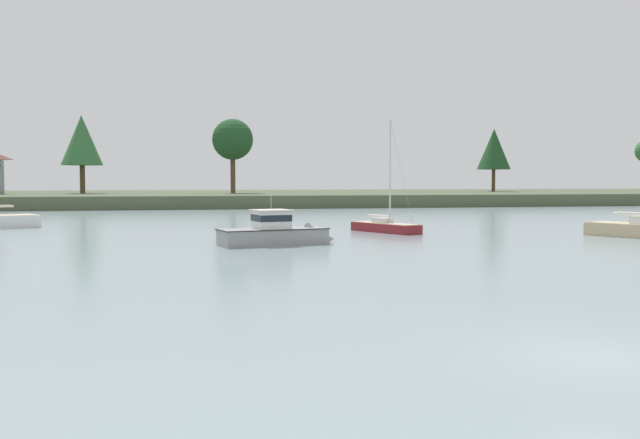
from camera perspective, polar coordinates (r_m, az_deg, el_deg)
name	(u,v)px	position (r m, az deg, el deg)	size (l,w,h in m)	color
ground_plane	(595,356)	(16.67, 21.70, -10.43)	(501.38, 501.38, 0.00)	gray
far_shore_bank	(235,197)	(117.31, -7.00, 1.82)	(225.62, 53.15, 1.74)	#4C563D
sailboat_maroon	(385,230)	(51.28, 5.39, -0.83)	(4.06, 6.21, 8.64)	maroon
cruiser_grey	(283,237)	(41.53, -3.05, -1.45)	(7.58, 3.80, 3.91)	gray
mooring_buoy_orange	(277,234)	(48.26, -3.59, -1.21)	(0.46, 0.46, 0.51)	orange
shore_tree_inland_a	(82,141)	(112.40, -19.02, 6.16)	(6.23, 6.23, 11.95)	brown
shore_tree_center_right	(494,149)	(126.98, 14.12, 5.62)	(5.87, 5.87, 11.10)	brown
shore_tree_center	(233,140)	(108.68, -7.20, 6.52)	(6.33, 6.33, 11.49)	brown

